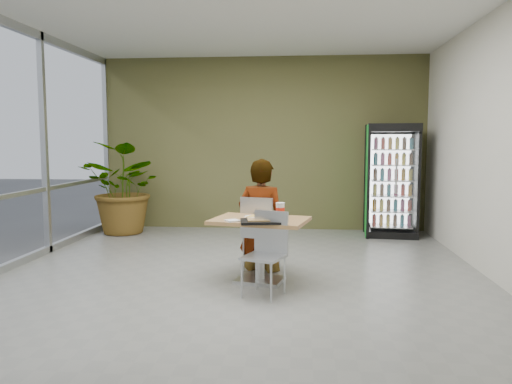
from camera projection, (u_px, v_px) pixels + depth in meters
ground at (239, 279)px, 5.99m from camera, size 7.00×7.00×0.00m
room_envelope at (238, 145)px, 5.83m from camera, size 6.00×7.00×3.20m
dining_table at (260, 237)px, 5.82m from camera, size 1.21×0.97×0.75m
chair_far at (259, 228)px, 6.31m from camera, size 0.52×0.52×0.95m
chair_near at (267, 246)px, 5.35m from camera, size 0.52×0.52×0.90m
seated_woman at (261, 226)px, 6.35m from camera, size 0.73×0.57×1.73m
pizza_plate at (254, 216)px, 5.91m from camera, size 0.30×0.23×0.03m
soda_cup at (280, 211)px, 5.79m from camera, size 0.11×0.11×0.19m
napkin_stack at (232, 221)px, 5.60m from camera, size 0.19×0.19×0.02m
cafeteria_tray at (262, 221)px, 5.50m from camera, size 0.52×0.41×0.03m
beverage_fridge at (392, 180)px, 8.61m from camera, size 0.95×0.76×1.94m
potted_plant at (127, 188)px, 8.87m from camera, size 1.87×1.77×1.64m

